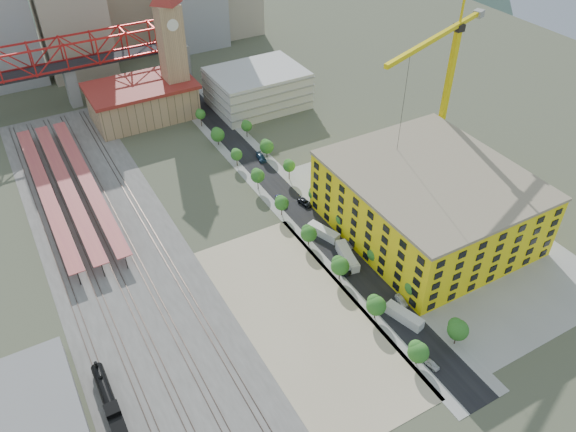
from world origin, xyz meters
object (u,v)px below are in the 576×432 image
locomotive (109,401)px  site_trailer_c (346,256)px  site_trailer_b (348,258)px  tower_crane (446,72)px  site_trailer_a (404,316)px  clock_tower (171,37)px  construction_building (428,202)px  site_trailer_d (323,232)px  car_0 (432,364)px

locomotive → site_trailer_c: size_ratio=2.11×
locomotive → site_trailer_b: 67.09m
site_trailer_c → locomotive: bearing=-154.6°
tower_crane → site_trailer_a: bearing=-135.4°
clock_tower → site_trailer_b: (8.00, -100.98, -27.42)m
construction_building → tower_crane: (20.62, 22.07, 24.24)m
clock_tower → locomotive: (-58.00, -113.01, -26.68)m
clock_tower → site_trailer_a: clock_tower is taller
construction_building → site_trailer_c: bearing=-179.9°
site_trailer_d → locomotive: bearing=-179.0°
clock_tower → construction_building: 107.36m
car_0 → locomotive: bearing=150.7°
construction_building → locomotive: (-92.00, -13.01, -7.39)m
clock_tower → tower_crane: tower_crane is taller
clock_tower → construction_building: clock_tower is taller
site_trailer_a → car_0: site_trailer_a is taller
site_trailer_a → site_trailer_c: (0.00, 23.81, 0.08)m
site_trailer_d → car_0: bearing=-112.7°
construction_building → site_trailer_b: bearing=-177.8°
tower_crane → car_0: tower_crane is taller
clock_tower → site_trailer_b: bearing=-85.5°
site_trailer_a → car_0: 13.61m
construction_building → locomotive: 93.21m
clock_tower → site_trailer_a: size_ratio=5.38×
locomotive → site_trailer_c: (66.00, 12.96, -0.62)m
clock_tower → tower_crane: (54.62, -77.93, 4.95)m
site_trailer_d → car_0: 48.37m
clock_tower → construction_building: bearing=-71.2°
clock_tower → tower_crane: 95.29m
tower_crane → site_trailer_d: bearing=-166.8°
locomotive → car_0: locomotive is taller
tower_crane → site_trailer_d: 57.77m
tower_crane → car_0: (-49.62, -59.18, -32.99)m
site_trailer_c → car_0: (-3.00, -37.06, -0.75)m
site_trailer_c → tower_crane: bearing=39.7°
car_0 → site_trailer_b: bearing=76.9°
site_trailer_a → locomotive: bearing=154.5°
construction_building → site_trailer_d: size_ratio=5.28×
clock_tower → site_trailer_a: 127.09m
site_trailer_a → site_trailer_d: size_ratio=1.01×
clock_tower → car_0: (5.00, -137.11, -28.04)m
tower_crane → car_0: size_ratio=14.18×
site_trailer_c → car_0: bearing=-80.3°
construction_building → site_trailer_c: (-26.00, -0.05, -8.01)m
locomotive → site_trailer_b: bearing=10.3°
locomotive → site_trailer_b: locomotive is taller
construction_building → site_trailer_c: construction_building is taller
construction_building → site_trailer_d: (-26.00, 11.16, -8.10)m
clock_tower → site_trailer_c: bearing=-85.4°
clock_tower → site_trailer_d: 93.30m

